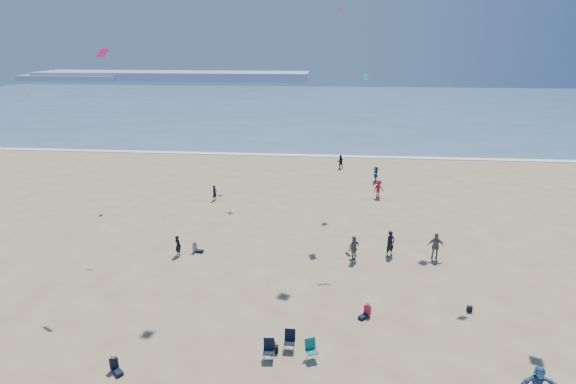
{
  "coord_description": "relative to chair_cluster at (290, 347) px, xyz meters",
  "views": [
    {
      "loc": [
        3.93,
        -12.64,
        14.09
      ],
      "look_at": [
        2.0,
        8.0,
        7.21
      ],
      "focal_mm": 28.0,
      "sensor_mm": 36.0,
      "label": 1
    }
  ],
  "objects": [
    {
      "name": "navy_bag",
      "position": [
        9.54,
        4.64,
        -0.33
      ],
      "size": [
        0.28,
        0.18,
        0.34
      ],
      "primitive_type": "cube",
      "color": "black",
      "rests_on": "ground"
    },
    {
      "name": "chair_cluster",
      "position": [
        0.0,
        0.0,
        0.0
      ],
      "size": [
        2.71,
        1.42,
        1.0
      ],
      "color": "black",
      "rests_on": "ground"
    },
    {
      "name": "seated_group",
      "position": [
        -2.02,
        -0.61,
        -0.08
      ],
      "size": [
        12.72,
        22.37,
        0.84
      ],
      "color": "silver",
      "rests_on": "ground"
    },
    {
      "name": "black_backpack",
      "position": [
        -0.74,
        0.2,
        -0.31
      ],
      "size": [
        0.3,
        0.22,
        0.38
      ],
      "primitive_type": "cube",
      "color": "black",
      "rests_on": "ground"
    },
    {
      "name": "standing_flyers",
      "position": [
        3.45,
        8.56,
        0.38
      ],
      "size": [
        32.92,
        44.53,
        1.91
      ],
      "color": "black",
      "rests_on": "ground"
    },
    {
      "name": "headland_near",
      "position": [
        -102.38,
        159.99,
        0.5
      ],
      "size": [
        40.0,
        14.0,
        2.0
      ],
      "primitive_type": "cube",
      "color": "#7A8EA8",
      "rests_on": "ground"
    },
    {
      "name": "surf_line",
      "position": [
        -2.38,
        39.99,
        -0.46
      ],
      "size": [
        220.0,
        1.2,
        0.08
      ],
      "primitive_type": "cube",
      "color": "white",
      "rests_on": "ground"
    },
    {
      "name": "kites_aloft",
      "position": [
        7.23,
        7.9,
        14.34
      ],
      "size": [
        36.39,
        43.98,
        28.82
      ],
      "color": "#E42B45",
      "rests_on": "ground"
    },
    {
      "name": "headland_far",
      "position": [
        -62.38,
        164.99,
        1.1
      ],
      "size": [
        110.0,
        20.0,
        3.2
      ],
      "primitive_type": "cube",
      "color": "#7A8EA8",
      "rests_on": "ground"
    },
    {
      "name": "white_tote",
      "position": [
        -0.92,
        0.62,
        -0.3
      ],
      "size": [
        0.35,
        0.2,
        0.4
      ],
      "primitive_type": "cube",
      "color": "silver",
      "rests_on": "ground"
    },
    {
      "name": "ocean",
      "position": [
        -2.38,
        89.99,
        -0.47
      ],
      "size": [
        220.0,
        100.0,
        0.06
      ],
      "primitive_type": "cube",
      "color": "#476B84",
      "rests_on": "ground"
    }
  ]
}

